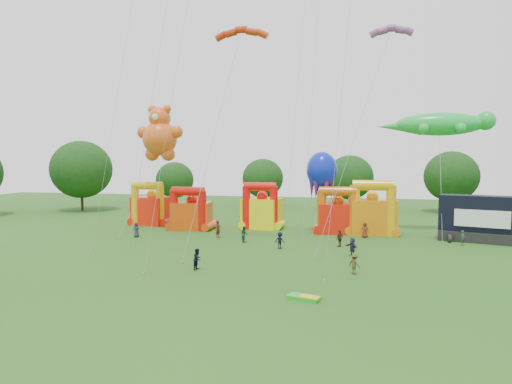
% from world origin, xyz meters
% --- Properties ---
extents(ground, '(160.00, 160.00, 0.00)m').
position_xyz_m(ground, '(0.00, 0.00, 0.00)').
color(ground, '#235116').
rests_on(ground, ground).
extents(tree_ring, '(122.68, 124.77, 12.07)m').
position_xyz_m(tree_ring, '(-1.17, 0.61, 6.26)').
color(tree_ring, '#352314').
rests_on(tree_ring, ground).
extents(bouncy_castle_0, '(5.26, 4.53, 5.89)m').
position_xyz_m(bouncy_castle_0, '(-17.95, 29.73, 2.25)').
color(bouncy_castle_0, red).
rests_on(bouncy_castle_0, ground).
extents(bouncy_castle_1, '(5.19, 4.39, 5.45)m').
position_xyz_m(bouncy_castle_1, '(-11.12, 26.77, 2.08)').
color(bouncy_castle_1, '#CF410B').
rests_on(bouncy_castle_1, ground).
extents(bouncy_castle_2, '(5.14, 4.43, 5.95)m').
position_xyz_m(bouncy_castle_2, '(-2.63, 29.56, 2.28)').
color(bouncy_castle_2, '#F2EB0C').
rests_on(bouncy_castle_2, ground).
extents(bouncy_castle_3, '(5.23, 4.44, 5.64)m').
position_xyz_m(bouncy_castle_3, '(6.99, 27.87, 2.16)').
color(bouncy_castle_3, red).
rests_on(bouncy_castle_3, ground).
extents(bouncy_castle_4, '(5.67, 4.76, 6.43)m').
position_xyz_m(bouncy_castle_4, '(11.03, 28.11, 2.44)').
color(bouncy_castle_4, orange).
rests_on(bouncy_castle_4, ground).
extents(stage_trailer, '(8.20, 5.05, 4.99)m').
position_xyz_m(stage_trailer, '(21.95, 25.39, 2.40)').
color(stage_trailer, black).
rests_on(stage_trailer, ground).
extents(teddy_bear_kite, '(6.07, 10.55, 15.72)m').
position_xyz_m(teddy_bear_kite, '(-15.48, 24.30, 7.97)').
color(teddy_bear_kite, '#E65819').
rests_on(teddy_bear_kite, ground).
extents(gecko_kite, '(13.37, 9.66, 14.50)m').
position_xyz_m(gecko_kite, '(18.59, 29.43, 10.28)').
color(gecko_kite, green).
rests_on(gecko_kite, ground).
extents(octopus_kite, '(3.70, 5.90, 9.84)m').
position_xyz_m(octopus_kite, '(4.96, 27.96, 6.17)').
color(octopus_kite, '#0C20C1').
rests_on(octopus_kite, ground).
extents(parafoil_kites, '(28.35, 14.64, 29.03)m').
position_xyz_m(parafoil_kites, '(1.34, 16.25, 11.55)').
color(parafoil_kites, red).
rests_on(parafoil_kites, ground).
extents(diamond_kites, '(25.55, 20.98, 43.59)m').
position_xyz_m(diamond_kites, '(0.10, 14.88, 16.37)').
color(diamond_kites, red).
rests_on(diamond_kites, ground).
extents(folded_kite_bundle, '(2.21, 1.55, 0.31)m').
position_xyz_m(folded_kite_bundle, '(6.14, 0.86, 0.14)').
color(folded_kite_bundle, green).
rests_on(folded_kite_bundle, ground).
extents(spectator_0, '(0.83, 0.54, 1.69)m').
position_xyz_m(spectator_0, '(-15.10, 19.86, 0.85)').
color(spectator_0, '#272741').
rests_on(spectator_0, ground).
extents(spectator_1, '(0.59, 0.79, 1.95)m').
position_xyz_m(spectator_1, '(-5.97, 21.59, 0.98)').
color(spectator_1, '#4B1515').
rests_on(spectator_1, ground).
extents(spectator_2, '(1.02, 1.06, 1.72)m').
position_xyz_m(spectator_2, '(-2.40, 19.47, 0.86)').
color(spectator_2, '#183C2A').
rests_on(spectator_2, ground).
extents(spectator_3, '(1.20, 0.88, 1.66)m').
position_xyz_m(spectator_3, '(1.89, 16.77, 0.83)').
color(spectator_3, black).
rests_on(spectator_3, ground).
extents(spectator_4, '(0.95, 1.04, 1.71)m').
position_xyz_m(spectator_4, '(7.61, 19.09, 0.85)').
color(spectator_4, '#3A2817').
rests_on(spectator_4, ground).
extents(spectator_5, '(1.38, 1.55, 1.71)m').
position_xyz_m(spectator_5, '(8.89, 14.69, 0.85)').
color(spectator_5, '#25243D').
rests_on(spectator_5, ground).
extents(spectator_6, '(0.92, 0.66, 1.75)m').
position_xyz_m(spectator_6, '(10.16, 25.00, 0.87)').
color(spectator_6, '#5F291B').
rests_on(spectator_6, ground).
extents(spectator_7, '(0.65, 0.68, 1.56)m').
position_xyz_m(spectator_7, '(19.85, 22.44, 0.78)').
color(spectator_7, '#1D492A').
rests_on(spectator_7, ground).
extents(spectator_8, '(0.73, 0.89, 1.69)m').
position_xyz_m(spectator_8, '(-3.10, 6.88, 0.85)').
color(spectator_8, black).
rests_on(spectator_8, ground).
extents(spectator_9, '(1.19, 1.13, 1.62)m').
position_xyz_m(spectator_9, '(9.14, 8.07, 0.81)').
color(spectator_9, '#493F1D').
rests_on(spectator_9, ground).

